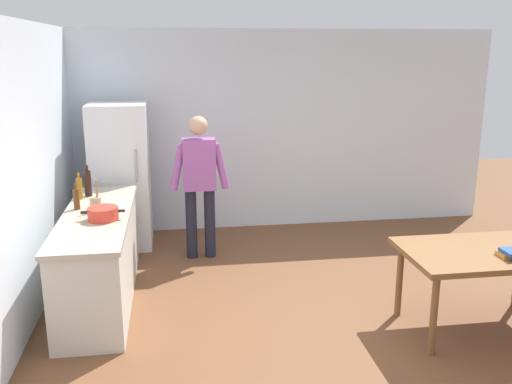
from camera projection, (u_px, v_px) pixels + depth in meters
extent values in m
plane|color=brown|center=(316.00, 323.00, 5.08)|extent=(14.00, 14.00, 0.00)
cube|color=silver|center=(264.00, 130.00, 7.61)|extent=(6.40, 0.12, 2.70)
cube|color=silver|center=(8.00, 186.00, 4.56)|extent=(0.12, 5.60, 2.70)
cube|color=beige|center=(99.00, 260.00, 5.45)|extent=(0.60, 2.12, 0.86)
cube|color=#B2A893|center=(96.00, 216.00, 5.34)|extent=(0.64, 2.20, 0.04)
cube|color=white|center=(121.00, 177.00, 6.88)|extent=(0.70, 0.64, 1.80)
cylinder|color=#B2B2B7|center=(136.00, 166.00, 6.53)|extent=(0.02, 0.02, 0.40)
cylinder|color=#1E1E2D|center=(191.00, 224.00, 6.59)|extent=(0.13, 0.13, 0.84)
cylinder|color=#1E1E2D|center=(210.00, 223.00, 6.62)|extent=(0.13, 0.13, 0.84)
cube|color=#99519E|center=(199.00, 164.00, 6.43)|extent=(0.38, 0.22, 0.60)
sphere|color=tan|center=(198.00, 126.00, 6.31)|extent=(0.22, 0.22, 0.22)
cylinder|color=#99519E|center=(177.00, 167.00, 6.36)|extent=(0.20, 0.09, 0.55)
cylinder|color=#99519E|center=(221.00, 166.00, 6.43)|extent=(0.20, 0.09, 0.55)
cube|color=brown|center=(484.00, 252.00, 4.81)|extent=(1.40, 0.90, 0.05)
cylinder|color=brown|center=(434.00, 315.00, 4.49)|extent=(0.06, 0.06, 0.70)
cylinder|color=brown|center=(399.00, 280.00, 5.16)|extent=(0.06, 0.06, 0.70)
cylinder|color=red|center=(103.00, 214.00, 5.13)|extent=(0.28, 0.28, 0.12)
cube|color=black|center=(84.00, 212.00, 5.10)|extent=(0.06, 0.03, 0.02)
cube|color=black|center=(122.00, 211.00, 5.15)|extent=(0.06, 0.03, 0.02)
cylinder|color=tan|center=(96.00, 204.00, 5.40)|extent=(0.11, 0.11, 0.14)
cylinder|color=olive|center=(97.00, 190.00, 5.38)|extent=(0.02, 0.05, 0.22)
cylinder|color=olive|center=(97.00, 191.00, 5.36)|extent=(0.02, 0.04, 0.22)
cylinder|color=#5B3314|center=(76.00, 199.00, 5.46)|extent=(0.06, 0.06, 0.20)
cylinder|color=#5B3314|center=(75.00, 187.00, 5.43)|extent=(0.02, 0.02, 0.06)
cylinder|color=black|center=(88.00, 183.00, 5.95)|extent=(0.08, 0.08, 0.28)
cylinder|color=black|center=(87.00, 168.00, 5.90)|extent=(0.03, 0.03, 0.06)
cylinder|color=#996619|center=(79.00, 189.00, 5.83)|extent=(0.06, 0.06, 0.22)
cylinder|color=#996619|center=(78.00, 176.00, 5.80)|extent=(0.03, 0.03, 0.06)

